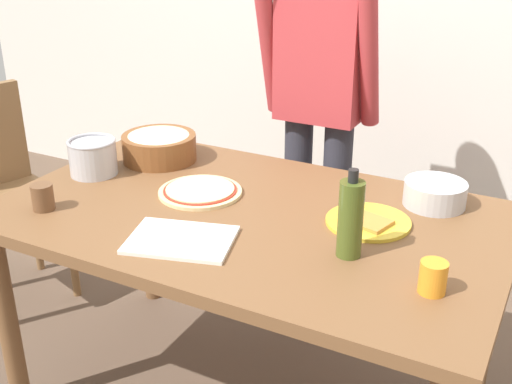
{
  "coord_description": "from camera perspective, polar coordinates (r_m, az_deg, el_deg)",
  "views": [
    {
      "loc": [
        0.87,
        -1.61,
        1.64
      ],
      "look_at": [
        0.0,
        0.05,
        0.81
      ],
      "focal_mm": 45.0,
      "sensor_mm": 36.0,
      "label": 1
    }
  ],
  "objects": [
    {
      "name": "cup_orange",
      "position": [
        1.67,
        15.45,
        -7.33
      ],
      "size": [
        0.07,
        0.07,
        0.08
      ],
      "primitive_type": "cylinder",
      "color": "orange",
      "rests_on": "dining_table"
    },
    {
      "name": "pizza_raw_on_board",
      "position": [
        2.17,
        -4.98,
        0.08
      ],
      "size": [
        0.28,
        0.28,
        0.02
      ],
      "color": "beige",
      "rests_on": "dining_table"
    },
    {
      "name": "steel_pot",
      "position": [
        2.38,
        -14.3,
        3.07
      ],
      "size": [
        0.17,
        0.17,
        0.13
      ],
      "color": "#B7B7BC",
      "rests_on": "dining_table"
    },
    {
      "name": "olive_oil_bottle",
      "position": [
        1.76,
        8.4,
        -2.33
      ],
      "size": [
        0.07,
        0.07,
        0.26
      ],
      "color": "#47561E",
      "rests_on": "dining_table"
    },
    {
      "name": "person_cook",
      "position": [
        2.65,
        5.71,
        8.37
      ],
      "size": [
        0.49,
        0.25,
        1.62
      ],
      "color": "#2D2D38",
      "rests_on": "ground"
    },
    {
      "name": "mixing_bowl_steel",
      "position": [
        2.15,
        15.61,
        -0.14
      ],
      "size": [
        0.2,
        0.2,
        0.08
      ],
      "color": "#B7B7BC",
      "rests_on": "dining_table"
    },
    {
      "name": "dining_table",
      "position": [
        2.08,
        -0.64,
        -4.05
      ],
      "size": [
        1.6,
        0.96,
        0.76
      ],
      "color": "brown",
      "rests_on": "ground"
    },
    {
      "name": "chair_wooden_left",
      "position": [
        3.02,
        -21.81,
        0.7
      ],
      "size": [
        0.5,
        0.5,
        0.95
      ],
      "color": "brown",
      "rests_on": "ground"
    },
    {
      "name": "cutting_board_white",
      "position": [
        1.87,
        -6.68,
        -4.25
      ],
      "size": [
        0.35,
        0.29,
        0.01
      ],
      "primitive_type": "cube",
      "rotation": [
        0.0,
        0.0,
        0.28
      ],
      "color": "white",
      "rests_on": "dining_table"
    },
    {
      "name": "popcorn_bowl",
      "position": [
        2.47,
        -8.6,
        4.19
      ],
      "size": [
        0.28,
        0.28,
        0.11
      ],
      "color": "brown",
      "rests_on": "dining_table"
    },
    {
      "name": "plate_with_slice",
      "position": [
        1.99,
        9.91,
        -2.6
      ],
      "size": [
        0.26,
        0.26,
        0.02
      ],
      "color": "gold",
      "rests_on": "dining_table"
    },
    {
      "name": "cup_small_brown",
      "position": [
        2.15,
        -18.43,
        -0.43
      ],
      "size": [
        0.07,
        0.07,
        0.08
      ],
      "primitive_type": "cylinder",
      "color": "brown",
      "rests_on": "dining_table"
    }
  ]
}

